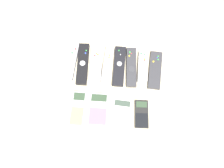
{
  "coord_description": "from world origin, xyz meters",
  "views": [
    {
      "loc": [
        0.03,
        -0.3,
        0.99
      ],
      "look_at": [
        0.0,
        0.03,
        0.01
      ],
      "focal_mm": 35.0,
      "sensor_mm": 36.0,
      "label": 1
    }
  ],
  "objects": [
    {
      "name": "calculator_1",
      "position": [
        -0.05,
        -0.1,
        0.01
      ],
      "size": [
        0.09,
        0.15,
        0.02
      ],
      "rotation": [
        0.0,
        0.0,
        0.03
      ],
      "color": "#B2B2B7",
      "rests_on": "ground_plane"
    },
    {
      "name": "remote_5",
      "position": [
        0.09,
        0.12,
        0.01
      ],
      "size": [
        0.06,
        0.21,
        0.02
      ],
      "rotation": [
        0.0,
        0.0,
        0.06
      ],
      "color": "#333338",
      "rests_on": "ground_plane"
    },
    {
      "name": "remote_1",
      "position": [
        -0.15,
        0.12,
        0.01
      ],
      "size": [
        0.06,
        0.22,
        0.03
      ],
      "rotation": [
        0.0,
        0.0,
        0.05
      ],
      "color": "black",
      "rests_on": "ground_plane"
    },
    {
      "name": "calculator_0",
      "position": [
        -0.14,
        -0.1,
        0.01
      ],
      "size": [
        0.06,
        0.16,
        0.02
      ],
      "rotation": [
        0.0,
        0.0,
        0.0
      ],
      "color": "#B2B2B7",
      "rests_on": "ground_plane"
    },
    {
      "name": "ground_plane",
      "position": [
        0.0,
        0.0,
        0.0
      ],
      "size": [
        3.0,
        3.0,
        0.0
      ],
      "primitive_type": "plane",
      "color": "beige"
    },
    {
      "name": "remote_3",
      "position": [
        -0.03,
        0.12,
        0.01
      ],
      "size": [
        0.05,
        0.19,
        0.03
      ],
      "rotation": [
        0.0,
        0.0,
        -0.04
      ],
      "color": "#B7B7BC",
      "rests_on": "ground_plane"
    },
    {
      "name": "remote_2",
      "position": [
        -0.09,
        0.13,
        0.01
      ],
      "size": [
        0.06,
        0.19,
        0.02
      ],
      "rotation": [
        0.0,
        0.0,
        0.03
      ],
      "color": "#B7B7BC",
      "rests_on": "ground_plane"
    },
    {
      "name": "calculator_3",
      "position": [
        0.15,
        -0.1,
        0.01
      ],
      "size": [
        0.07,
        0.13,
        0.01
      ],
      "rotation": [
        0.0,
        0.0,
        0.05
      ],
      "color": "black",
      "rests_on": "ground_plane"
    },
    {
      "name": "calculator_2",
      "position": [
        0.05,
        -0.1,
        0.01
      ],
      "size": [
        0.1,
        0.12,
        0.01
      ],
      "rotation": [
        0.0,
        0.0,
        -0.05
      ],
      "color": "silver",
      "rests_on": "ground_plane"
    },
    {
      "name": "remote_6",
      "position": [
        0.14,
        0.13,
        0.01
      ],
      "size": [
        0.05,
        0.16,
        0.02
      ],
      "rotation": [
        0.0,
        0.0,
        0.01
      ],
      "color": "#B7B7BC",
      "rests_on": "ground_plane"
    },
    {
      "name": "remote_0",
      "position": [
        -0.21,
        0.13,
        0.01
      ],
      "size": [
        0.05,
        0.2,
        0.02
      ],
      "rotation": [
        0.0,
        0.0,
        -0.04
      ],
      "color": "gray",
      "rests_on": "ground_plane"
    },
    {
      "name": "remote_4",
      "position": [
        0.03,
        0.12,
        0.01
      ],
      "size": [
        0.05,
        0.21,
        0.02
      ],
      "rotation": [
        0.0,
        0.0,
        -0.0
      ],
      "color": "black",
      "rests_on": "ground_plane"
    },
    {
      "name": "remote_7",
      "position": [
        0.2,
        0.12,
        0.01
      ],
      "size": [
        0.07,
        0.2,
        0.02
      ],
      "rotation": [
        0.0,
        0.0,
        -0.05
      ],
      "color": "#333338",
      "rests_on": "ground_plane"
    }
  ]
}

